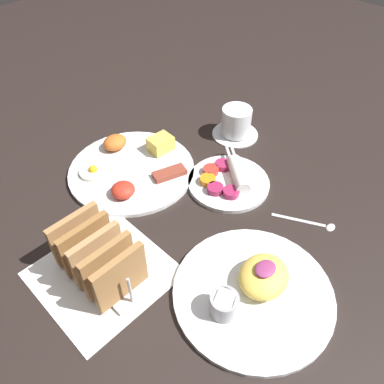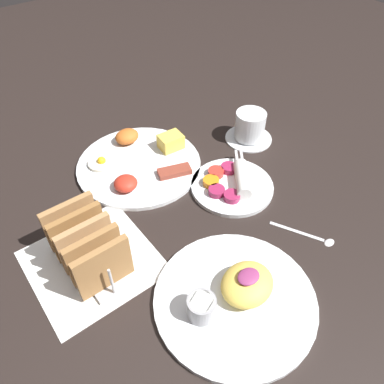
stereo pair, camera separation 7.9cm
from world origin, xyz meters
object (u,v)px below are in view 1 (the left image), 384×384
(plate_breakfast, at_px, (133,166))
(plate_foreground, at_px, (254,289))
(plate_condiments, at_px, (228,180))
(coffee_cup, at_px, (236,123))
(toast_rack, at_px, (98,257))

(plate_breakfast, bearing_deg, plate_foreground, -98.90)
(plate_breakfast, distance_m, plate_condiments, 0.23)
(plate_condiments, distance_m, coffee_cup, 0.19)
(plate_breakfast, relative_size, coffee_cup, 2.45)
(plate_foreground, bearing_deg, coffee_cup, 43.50)
(plate_breakfast, relative_size, toast_rack, 1.63)
(plate_condiments, height_order, coffee_cup, coffee_cup)
(plate_condiments, bearing_deg, plate_foreground, -130.62)
(plate_breakfast, height_order, toast_rack, toast_rack)
(toast_rack, bearing_deg, plate_condiments, -1.07)
(plate_breakfast, bearing_deg, plate_condiments, -57.98)
(toast_rack, height_order, coffee_cup, toast_rack)
(plate_condiments, distance_m, plate_foreground, 0.28)
(plate_condiments, xyz_separation_m, plate_foreground, (-0.18, -0.21, 0.00))
(plate_foreground, xyz_separation_m, toast_rack, (-0.16, 0.22, 0.04))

